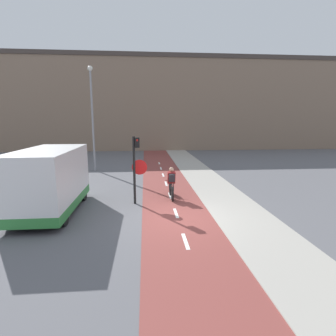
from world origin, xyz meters
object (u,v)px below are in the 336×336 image
at_px(street_lamp_far, 92,109).
at_px(van, 50,182).
at_px(traffic_light_pole, 136,162).
at_px(cyclist_near, 171,184).

distance_m(street_lamp_far, van, 9.62).
distance_m(traffic_light_pole, street_lamp_far, 9.27).
height_order(cyclist_near, van, van).
bearing_deg(cyclist_near, traffic_light_pole, -157.89).
distance_m(street_lamp_far, cyclist_near, 9.83).
height_order(street_lamp_far, cyclist_near, street_lamp_far).
relative_size(traffic_light_pole, street_lamp_far, 0.40).
bearing_deg(cyclist_near, street_lamp_far, 123.34).
height_order(street_lamp_far, van, street_lamp_far).
height_order(traffic_light_pole, van, traffic_light_pole).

